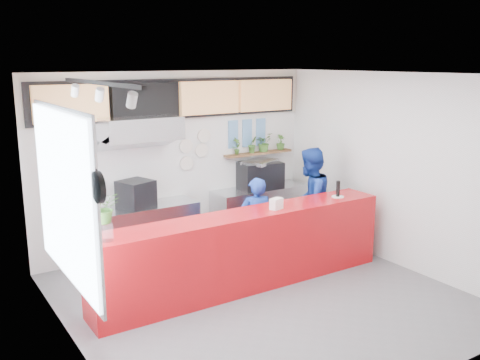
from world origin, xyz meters
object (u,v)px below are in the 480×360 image
service_counter (246,250)px  staff_right (309,201)px  panini_oven (136,194)px  espresso_machine (260,175)px  pepper_mill (338,189)px  staff_center (256,223)px

service_counter → staff_right: bearing=20.2°
panini_oven → espresso_machine: bearing=-18.5°
staff_right → pepper_mill: (0.01, -0.66, 0.35)m
espresso_machine → staff_center: (-0.96, -1.27, -0.42)m
staff_center → pepper_mill: bearing=171.9°
staff_right → pepper_mill: staff_right is taller
staff_center → staff_right: (1.13, 0.09, 0.17)m
staff_right → staff_center: bearing=-15.6°
panini_oven → pepper_mill: size_ratio=1.95×
pepper_mill → staff_center: bearing=153.4°
espresso_machine → staff_right: staff_right is taller
service_counter → espresso_machine: espresso_machine is taller
staff_right → service_counter: bearing=0.2°
service_counter → espresso_machine: size_ratio=6.08×
service_counter → panini_oven: 2.08m
staff_center → staff_right: size_ratio=0.81×
panini_oven → staff_center: 1.95m
espresso_machine → staff_center: size_ratio=0.51×
espresso_machine → staff_right: size_ratio=0.42×
staff_center → pepper_mill: size_ratio=5.96×
staff_center → service_counter: bearing=63.0°
service_counter → panini_oven: panini_oven is taller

